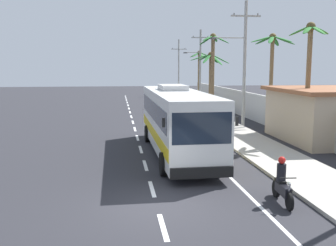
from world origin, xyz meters
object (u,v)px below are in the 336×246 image
at_px(coach_bus_foreground, 177,119).
at_px(motorcycle_beside_bus, 191,120).
at_px(utility_pole_mid, 243,61).
at_px(palm_second, 199,69).
at_px(utility_pole_distant, 179,66).
at_px(palm_fourth, 213,63).
at_px(palm_nearest, 309,61).
at_px(motorcycle_trailing, 282,184).
at_px(palm_farthest, 272,60).
at_px(pedestrian_midwalk, 211,108).
at_px(utility_pole_far, 200,65).
at_px(palm_third, 210,69).

xyz_separation_m(coach_bus_foreground, motorcycle_beside_bus, (2.45, 8.58, -1.26)).
relative_size(utility_pole_mid, palm_second, 1.45).
distance_m(utility_pole_distant, palm_fourth, 26.76).
bearing_deg(palm_nearest, utility_pole_distant, 92.46).
relative_size(motorcycle_trailing, palm_nearest, 0.27).
distance_m(utility_pole_distant, palm_farthest, 33.65).
height_order(motorcycle_beside_bus, utility_pole_distant, utility_pole_distant).
relative_size(motorcycle_trailing, utility_pole_distant, 0.22).
xyz_separation_m(pedestrian_midwalk, palm_farthest, (3.83, -4.33, 4.23)).
height_order(utility_pole_distant, palm_nearest, utility_pole_distant).
height_order(motorcycle_trailing, palm_nearest, palm_nearest).
bearing_deg(pedestrian_midwalk, utility_pole_far, -58.98).
height_order(utility_pole_distant, palm_third, utility_pole_distant).
distance_m(motorcycle_beside_bus, palm_farthest, 8.08).
bearing_deg(palm_third, utility_pole_distant, 88.75).
bearing_deg(motorcycle_trailing, pedestrian_midwalk, 82.75).
relative_size(coach_bus_foreground, palm_second, 1.82).
relative_size(coach_bus_foreground, utility_pole_far, 1.34).
height_order(pedestrian_midwalk, palm_second, palm_second).
bearing_deg(palm_third, motorcycle_trailing, -98.23).
height_order(coach_bus_foreground, pedestrian_midwalk, coach_bus_foreground).
relative_size(utility_pole_far, palm_third, 1.46).
distance_m(coach_bus_foreground, pedestrian_midwalk, 14.68).
relative_size(motorcycle_beside_bus, palm_third, 0.32).
height_order(coach_bus_foreground, palm_second, palm_second).
relative_size(palm_nearest, palm_second, 1.12).
bearing_deg(coach_bus_foreground, palm_third, 71.28).
distance_m(utility_pole_far, utility_pole_distant, 17.12).
height_order(motorcycle_trailing, palm_second, palm_second).
xyz_separation_m(palm_second, palm_third, (-0.72, -8.91, 0.04)).
xyz_separation_m(motorcycle_beside_bus, utility_pole_mid, (4.05, 0.10, 4.47)).
bearing_deg(palm_second, utility_pole_distant, 90.72).
bearing_deg(palm_third, palm_farthest, -73.99).
relative_size(utility_pole_far, utility_pole_distant, 1.00).
xyz_separation_m(pedestrian_midwalk, utility_pole_distant, (1.64, 29.24, 3.72)).
height_order(coach_bus_foreground, palm_fourth, palm_fourth).
relative_size(motorcycle_beside_bus, utility_pole_far, 0.22).
distance_m(utility_pole_far, palm_fourth, 9.66).
relative_size(motorcycle_beside_bus, utility_pole_mid, 0.20).
relative_size(palm_second, palm_third, 1.08).
height_order(palm_third, palm_fourth, palm_fourth).
height_order(motorcycle_beside_bus, palm_fourth, palm_fourth).
bearing_deg(motorcycle_beside_bus, coach_bus_foreground, -105.94).
height_order(pedestrian_midwalk, palm_farthest, palm_farthest).
bearing_deg(palm_second, palm_farthest, -83.80).
distance_m(motorcycle_beside_bus, utility_pole_mid, 6.04).
distance_m(motorcycle_trailing, palm_nearest, 12.95).
bearing_deg(utility_pole_mid, coach_bus_foreground, -126.84).
xyz_separation_m(utility_pole_far, palm_third, (-0.37, -7.01, -0.39)).
bearing_deg(utility_pole_far, utility_pole_mid, -90.79).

